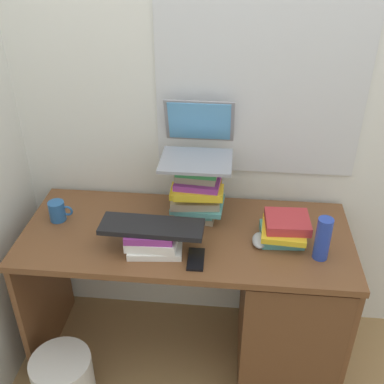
# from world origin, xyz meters

# --- Properties ---
(ground_plane) EXTENTS (6.00, 6.00, 0.00)m
(ground_plane) POSITION_xyz_m (0.00, 0.00, 0.00)
(ground_plane) COLOR #9E7A4C
(wall_back) EXTENTS (6.00, 0.06, 2.60)m
(wall_back) POSITION_xyz_m (0.00, 0.35, 1.30)
(wall_back) COLOR silver
(wall_back) RESTS_ON ground
(desk) EXTENTS (1.43, 0.60, 0.76)m
(desk) POSITION_xyz_m (0.37, -0.02, 0.41)
(desk) COLOR brown
(desk) RESTS_ON ground
(book_stack_tall) EXTENTS (0.25, 0.20, 0.28)m
(book_stack_tall) POSITION_xyz_m (0.03, 0.12, 0.90)
(book_stack_tall) COLOR gray
(book_stack_tall) RESTS_ON desk
(book_stack_keyboard_riser) EXTENTS (0.24, 0.19, 0.10)m
(book_stack_keyboard_riser) POSITION_xyz_m (-0.12, -0.12, 0.81)
(book_stack_keyboard_riser) COLOR white
(book_stack_keyboard_riser) RESTS_ON desk
(book_stack_side) EXTENTS (0.20, 0.20, 0.11)m
(book_stack_side) POSITION_xyz_m (0.42, -0.00, 0.81)
(book_stack_side) COLOR teal
(book_stack_side) RESTS_ON desk
(laptop) EXTENTS (0.31, 0.31, 0.23)m
(laptop) POSITION_xyz_m (0.03, 0.19, 1.10)
(laptop) COLOR gray
(laptop) RESTS_ON book_stack_tall
(keyboard) EXTENTS (0.42, 0.15, 0.02)m
(keyboard) POSITION_xyz_m (-0.13, -0.12, 0.87)
(keyboard) COLOR black
(keyboard) RESTS_ON book_stack_keyboard_riser
(computer_mouse) EXTENTS (0.06, 0.10, 0.04)m
(computer_mouse) POSITION_xyz_m (0.31, -0.05, 0.78)
(computer_mouse) COLOR #A5A8AD
(computer_mouse) RESTS_ON desk
(mug) EXTENTS (0.11, 0.07, 0.09)m
(mug) POSITION_xyz_m (-0.59, 0.04, 0.81)
(mug) COLOR #265999
(mug) RESTS_ON desk
(water_bottle) EXTENTS (0.06, 0.06, 0.19)m
(water_bottle) POSITION_xyz_m (0.56, -0.11, 0.85)
(water_bottle) COLOR #263FA5
(water_bottle) RESTS_ON desk
(cell_phone) EXTENTS (0.07, 0.14, 0.01)m
(cell_phone) POSITION_xyz_m (0.06, -0.18, 0.76)
(cell_phone) COLOR black
(cell_phone) RESTS_ON desk
(wastebasket) EXTENTS (0.27, 0.27, 0.30)m
(wastebasket) POSITION_xyz_m (-0.52, -0.36, 0.15)
(wastebasket) COLOR silver
(wastebasket) RESTS_ON ground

